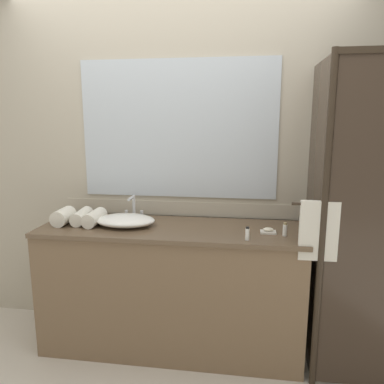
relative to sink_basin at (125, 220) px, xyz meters
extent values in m
plane|color=beige|center=(0.32, 0.01, -0.94)|extent=(8.00, 8.00, 0.00)
cube|color=#B2A893|center=(0.32, 0.36, 0.36)|extent=(4.40, 0.05, 2.60)
cube|color=#B2A893|center=(0.32, 0.33, 0.02)|extent=(1.80, 0.01, 0.11)
cube|color=silver|center=(0.32, 0.33, 0.62)|extent=(1.46, 0.01, 1.01)
cube|color=brown|center=(0.32, 0.02, -0.50)|extent=(1.80, 0.56, 0.87)
cube|color=brown|center=(0.32, 0.01, -0.05)|extent=(1.80, 0.58, 0.03)
cylinder|color=#2D2319|center=(1.27, -0.26, 0.06)|extent=(0.04, 0.04, 2.00)
cube|color=#382B21|center=(1.27, 0.03, 0.06)|extent=(0.01, 0.57, 1.96)
cylinder|color=#2D2319|center=(1.25, -0.25, 0.21)|extent=(0.32, 0.02, 0.02)
cube|color=silver|center=(1.25, -0.25, 0.05)|extent=(0.22, 0.04, 0.36)
ellipsoid|color=white|center=(0.00, 0.00, 0.00)|extent=(0.42, 0.29, 0.08)
cube|color=silver|center=(0.00, 0.21, -0.03)|extent=(0.17, 0.04, 0.02)
cylinder|color=silver|center=(0.00, 0.21, 0.05)|extent=(0.02, 0.02, 0.15)
cylinder|color=silver|center=(0.00, 0.15, 0.13)|extent=(0.02, 0.12, 0.02)
cylinder|color=silver|center=(-0.06, 0.21, 0.00)|extent=(0.02, 0.02, 0.04)
cylinder|color=silver|center=(0.06, 0.21, 0.00)|extent=(0.02, 0.02, 0.04)
cube|color=silver|center=(0.98, -0.03, -0.03)|extent=(0.10, 0.07, 0.01)
ellipsoid|color=silver|center=(0.98, -0.03, -0.01)|extent=(0.07, 0.04, 0.02)
cylinder|color=white|center=(0.84, -0.19, 0.00)|extent=(0.03, 0.03, 0.07)
cylinder|color=black|center=(0.84, -0.19, 0.04)|extent=(0.02, 0.02, 0.01)
cylinder|color=white|center=(1.08, -0.07, 0.00)|extent=(0.03, 0.03, 0.07)
cylinder|color=#9E895B|center=(1.08, -0.07, 0.04)|extent=(0.02, 0.02, 0.01)
cylinder|color=silver|center=(-0.44, -0.03, 0.02)|extent=(0.12, 0.19, 0.11)
cylinder|color=silver|center=(-0.33, 0.03, 0.01)|extent=(0.12, 0.26, 0.09)
cylinder|color=silver|center=(-0.22, 0.00, 0.01)|extent=(0.10, 0.24, 0.10)
camera|label=1|loc=(0.81, -2.38, 0.69)|focal=34.36mm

